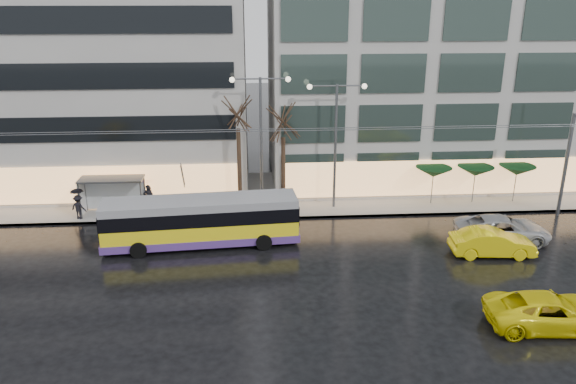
{
  "coord_description": "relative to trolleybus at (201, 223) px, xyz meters",
  "views": [
    {
      "loc": [
        1.31,
        -25.57,
        14.19
      ],
      "look_at": [
        3.4,
        5.0,
        3.35
      ],
      "focal_mm": 35.0,
      "sensor_mm": 36.0,
      "label": 1
    }
  ],
  "objects": [
    {
      "name": "parasol_c",
      "position": [
        21.72,
        5.71,
        1.02
      ],
      "size": [
        2.5,
        2.5,
        2.65
      ],
      "color": "#595B60",
      "rests_on": "sidewalk"
    },
    {
      "name": "building_right",
      "position": [
        20.72,
        13.71,
        11.22
      ],
      "size": [
        32.0,
        14.0,
        25.0
      ],
      "primitive_type": "cube",
      "color": "#A5A29D",
      "rests_on": "sidewalk"
    },
    {
      "name": "parasol_b",
      "position": [
        18.72,
        5.71,
        1.02
      ],
      "size": [
        2.5,
        2.5,
        2.65
      ],
      "color": "#595B60",
      "rests_on": "sidewalk"
    },
    {
      "name": "tree_a",
      "position": [
        2.22,
        5.71,
        5.66
      ],
      "size": [
        3.2,
        3.2,
        8.4
      ],
      "color": "black",
      "rests_on": "sidewalk"
    },
    {
      "name": "street_lamp_near",
      "position": [
        3.72,
        5.51,
        4.56
      ],
      "size": [
        3.96,
        0.36,
        9.03
      ],
      "color": "#595B60",
      "rests_on": "sidewalk"
    },
    {
      "name": "tree_b",
      "position": [
        5.22,
        5.91,
        4.97
      ],
      "size": [
        3.2,
        3.2,
        7.7
      ],
      "color": "black",
      "rests_on": "sidewalk"
    },
    {
      "name": "bus_shelter",
      "position": [
        -6.66,
        5.4,
        0.53
      ],
      "size": [
        4.2,
        1.6,
        2.51
      ],
      "color": "#595B60",
      "rests_on": "sidewalk"
    },
    {
      "name": "taxi_c",
      "position": [
        16.2,
        -9.85,
        -0.65
      ],
      "size": [
        5.78,
        2.99,
        1.56
      ],
      "primitive_type": "imported",
      "rotation": [
        0.0,
        0.0,
        1.5
      ],
      "color": "yellow",
      "rests_on": "ground"
    },
    {
      "name": "parasol_a",
      "position": [
        15.72,
        5.71,
        1.02
      ],
      "size": [
        2.5,
        2.5,
        2.65
      ],
      "color": "#595B60",
      "rests_on": "sidewalk"
    },
    {
      "name": "pedestrian_a",
      "position": [
        -4.03,
        5.68,
        0.14
      ],
      "size": [
        1.19,
        1.2,
        2.19
      ],
      "color": "black",
      "rests_on": "sidewalk"
    },
    {
      "name": "catenary",
      "position": [
        2.72,
        2.65,
        2.82
      ],
      "size": [
        42.24,
        5.12,
        7.0
      ],
      "color": "#595B60",
      "rests_on": "ground"
    },
    {
      "name": "building_left",
      "position": [
        -14.28,
        13.71,
        9.72
      ],
      "size": [
        34.0,
        14.0,
        22.0
      ],
      "primitive_type": "cube",
      "color": "#A5A29D",
      "rests_on": "sidewalk"
    },
    {
      "name": "pedestrian_c",
      "position": [
        -8.37,
        4.42,
        -0.17
      ],
      "size": [
        1.2,
        1.06,
        2.11
      ],
      "color": "black",
      "rests_on": "sidewalk"
    },
    {
      "name": "sidewalk",
      "position": [
        3.72,
        8.71,
        -1.36
      ],
      "size": [
        80.0,
        10.0,
        0.15
      ],
      "primitive_type": "cube",
      "color": "gray",
      "rests_on": "ground"
    },
    {
      "name": "street_lamp_far",
      "position": [
        8.72,
        5.51,
        4.28
      ],
      "size": [
        3.96,
        0.36,
        8.53
      ],
      "color": "#595B60",
      "rests_on": "sidewalk"
    },
    {
      "name": "pedestrian_b",
      "position": [
        -4.03,
        5.79,
        -0.46
      ],
      "size": [
        0.95,
        0.83,
        1.64
      ],
      "color": "black",
      "rests_on": "sidewalk"
    },
    {
      "name": "kerb",
      "position": [
        3.72,
        3.76,
        -1.36
      ],
      "size": [
        80.0,
        0.1,
        0.15
      ],
      "primitive_type": "cube",
      "color": "slate",
      "rests_on": "ground"
    },
    {
      "name": "sedan_silver",
      "position": [
        18.09,
        -0.65,
        -0.65
      ],
      "size": [
        5.85,
        3.11,
        1.56
      ],
      "primitive_type": "imported",
      "rotation": [
        0.0,
        0.0,
        1.48
      ],
      "color": "#ADADB2",
      "rests_on": "ground"
    },
    {
      "name": "taxi_b",
      "position": [
        16.67,
        -2.5,
        -0.65
      ],
      "size": [
        4.82,
        1.99,
        1.55
      ],
      "primitive_type": "imported",
      "rotation": [
        0.0,
        0.0,
        1.5
      ],
      "color": "yellow",
      "rests_on": "ground"
    },
    {
      "name": "ground",
      "position": [
        1.72,
        -5.29,
        -1.43
      ],
      "size": [
        140.0,
        140.0,
        0.0
      ],
      "primitive_type": "plane",
      "color": "black",
      "rests_on": "ground"
    },
    {
      "name": "trolleybus",
      "position": [
        0.0,
        0.0,
        0.0
      ],
      "size": [
        11.55,
        4.7,
        5.29
      ],
      "color": "yellow",
      "rests_on": "ground"
    }
  ]
}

